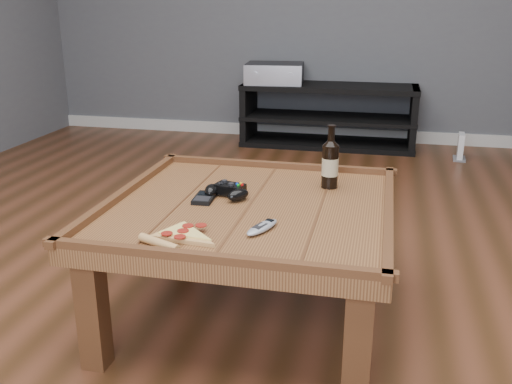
% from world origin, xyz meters
% --- Properties ---
extents(ground, '(6.00, 6.00, 0.00)m').
position_xyz_m(ground, '(0.00, 0.00, 0.00)').
color(ground, '#3E2411').
rests_on(ground, ground).
extents(baseboard, '(5.00, 0.02, 0.10)m').
position_xyz_m(baseboard, '(0.00, 2.99, 0.05)').
color(baseboard, silver).
rests_on(baseboard, ground).
extents(coffee_table, '(1.03, 1.03, 0.48)m').
position_xyz_m(coffee_table, '(0.00, 0.00, 0.39)').
color(coffee_table, '#4F2D16').
rests_on(coffee_table, ground).
extents(media_console, '(1.40, 0.45, 0.50)m').
position_xyz_m(media_console, '(0.00, 2.75, 0.25)').
color(media_console, black).
rests_on(media_console, ground).
extents(beer_bottle, '(0.06, 0.06, 0.25)m').
position_xyz_m(beer_bottle, '(0.26, 0.26, 0.55)').
color(beer_bottle, black).
rests_on(beer_bottle, coffee_table).
extents(game_controller, '(0.19, 0.15, 0.05)m').
position_xyz_m(game_controller, '(-0.10, 0.06, 0.47)').
color(game_controller, black).
rests_on(game_controller, coffee_table).
extents(pizza_slice, '(0.26, 0.32, 0.03)m').
position_xyz_m(pizza_slice, '(-0.14, -0.35, 0.46)').
color(pizza_slice, tan).
rests_on(pizza_slice, coffee_table).
extents(smartphone, '(0.08, 0.13, 0.02)m').
position_xyz_m(smartphone, '(-0.18, 0.01, 0.46)').
color(smartphone, black).
rests_on(smartphone, coffee_table).
extents(remote_control, '(0.10, 0.16, 0.02)m').
position_xyz_m(remote_control, '(0.09, -0.23, 0.46)').
color(remote_control, gray).
rests_on(remote_control, coffee_table).
extents(av_receiver, '(0.49, 0.43, 0.16)m').
position_xyz_m(av_receiver, '(-0.45, 2.74, 0.58)').
color(av_receiver, black).
rests_on(av_receiver, media_console).
extents(game_console, '(0.10, 0.17, 0.20)m').
position_xyz_m(game_console, '(1.02, 2.52, 0.09)').
color(game_console, slate).
rests_on(game_console, ground).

